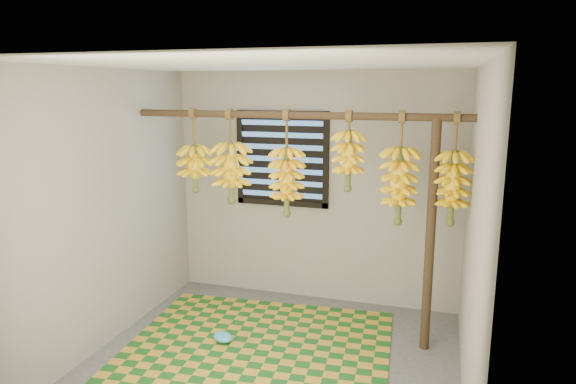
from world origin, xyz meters
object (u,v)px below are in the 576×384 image
(banana_bunch_c, at_px, (287,182))
(banana_bunch_e, at_px, (399,185))
(woven_mat, at_px, (259,344))
(banana_bunch_f, at_px, (452,188))
(banana_bunch_d, at_px, (348,160))
(plastic_bag, at_px, (223,337))
(banana_bunch_b, at_px, (231,173))
(banana_bunch_a, at_px, (195,168))
(support_post, at_px, (430,238))

(banana_bunch_c, distance_m, banana_bunch_e, 0.98)
(banana_bunch_e, bearing_deg, woven_mat, -161.30)
(banana_bunch_c, distance_m, banana_bunch_f, 1.41)
(banana_bunch_c, height_order, banana_bunch_d, same)
(banana_bunch_c, bearing_deg, banana_bunch_e, 0.00)
(woven_mat, bearing_deg, banana_bunch_f, 13.80)
(plastic_bag, distance_m, banana_bunch_b, 1.48)
(banana_bunch_a, bearing_deg, banana_bunch_d, -0.00)
(support_post, height_order, banana_bunch_d, banana_bunch_d)
(woven_mat, height_order, banana_bunch_f, banana_bunch_f)
(support_post, height_order, plastic_bag, support_post)
(support_post, relative_size, banana_bunch_d, 2.91)
(banana_bunch_b, bearing_deg, banana_bunch_f, 0.00)
(banana_bunch_b, bearing_deg, plastic_bag, -80.46)
(banana_bunch_d, bearing_deg, banana_bunch_c, 180.00)
(banana_bunch_f, bearing_deg, banana_bunch_d, 180.00)
(support_post, relative_size, banana_bunch_e, 2.11)
(woven_mat, height_order, banana_bunch_d, banana_bunch_d)
(support_post, height_order, banana_bunch_a, banana_bunch_a)
(support_post, height_order, woven_mat, support_post)
(banana_bunch_f, bearing_deg, banana_bunch_a, 180.00)
(banana_bunch_e, bearing_deg, banana_bunch_f, 0.00)
(woven_mat, distance_m, banana_bunch_d, 1.80)
(support_post, xyz_separation_m, plastic_bag, (-1.72, -0.43, -0.95))
(banana_bunch_e, relative_size, banana_bunch_f, 1.02)
(woven_mat, relative_size, banana_bunch_b, 2.61)
(banana_bunch_d, relative_size, banana_bunch_e, 0.73)
(banana_bunch_a, distance_m, banana_bunch_d, 1.46)
(support_post, relative_size, woven_mat, 0.88)
(banana_bunch_b, xyz_separation_m, banana_bunch_c, (0.54, 0.00, -0.05))
(banana_bunch_b, distance_m, banana_bunch_d, 1.10)
(plastic_bag, distance_m, banana_bunch_e, 2.05)
(banana_bunch_e, bearing_deg, plastic_bag, -163.46)
(woven_mat, distance_m, banana_bunch_a, 1.71)
(support_post, distance_m, banana_bunch_c, 1.32)
(support_post, height_order, banana_bunch_f, banana_bunch_f)
(plastic_bag, height_order, banana_bunch_c, banana_bunch_c)
(banana_bunch_b, relative_size, banana_bunch_f, 0.94)
(woven_mat, relative_size, banana_bunch_e, 2.39)
(banana_bunch_a, bearing_deg, banana_bunch_f, -0.00)
(plastic_bag, bearing_deg, banana_bunch_b, 99.54)
(banana_bunch_d, relative_size, banana_bunch_f, 0.74)
(banana_bunch_e, bearing_deg, banana_bunch_a, 180.00)
(banana_bunch_a, bearing_deg, banana_bunch_c, -0.00)
(plastic_bag, xyz_separation_m, banana_bunch_d, (1.01, 0.43, 1.57))
(support_post, relative_size, banana_bunch_a, 2.56)
(support_post, height_order, banana_bunch_b, banana_bunch_b)
(plastic_bag, height_order, banana_bunch_b, banana_bunch_b)
(woven_mat, relative_size, banana_bunch_f, 2.45)
(banana_bunch_d, distance_m, banana_bunch_e, 0.48)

